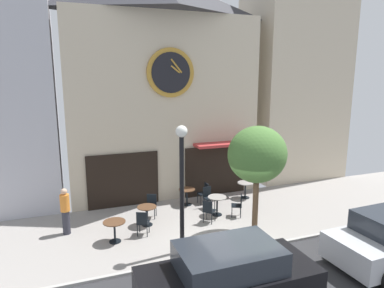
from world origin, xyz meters
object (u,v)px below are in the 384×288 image
object	(u,v)px
street_lamp	(182,190)
cafe_table_near_curb	(187,194)
street_tree	(257,155)
cafe_chair_curbside	(208,196)
cafe_chair_left_end	(143,221)
cafe_chair_near_lamp	(208,210)
cafe_table_leftmost	(114,227)
cafe_table_center_right	(147,212)
pedestrian_orange	(65,211)
parked_car_black	(228,277)
cafe_chair_facing_street	(239,204)
cafe_table_center	(245,187)
cafe_chair_corner	(151,204)
cafe_chair_outer	(205,192)
cafe_table_near_door	(217,202)

from	to	relation	value
street_lamp	cafe_table_near_curb	xyz separation A→B (m)	(1.47, 3.69, -1.55)
street_tree	cafe_chair_curbside	distance (m)	3.64
cafe_table_near_curb	cafe_chair_left_end	size ratio (longest dim) A/B	0.80
street_lamp	street_tree	world-z (taller)	street_lamp
cafe_table_near_curb	cafe_chair_near_lamp	xyz separation A→B (m)	(0.15, -2.00, 0.02)
cafe_chair_left_end	cafe_chair_near_lamp	bearing A→B (deg)	3.97
cafe_table_leftmost	cafe_chair_near_lamp	size ratio (longest dim) A/B	0.83
cafe_table_center_right	pedestrian_orange	distance (m)	2.85
cafe_table_leftmost	parked_car_black	world-z (taller)	parked_car_black
cafe_chair_curbside	cafe_chair_facing_street	world-z (taller)	same
cafe_table_center	cafe_chair_corner	distance (m)	4.54
street_lamp	cafe_table_leftmost	world-z (taller)	street_lamp
cafe_table_center	parked_car_black	bearing A→B (deg)	-122.33
cafe_table_near_curb	cafe_chair_near_lamp	size ratio (longest dim) A/B	0.80
cafe_chair_outer	pedestrian_orange	world-z (taller)	pedestrian_orange
cafe_chair_near_lamp	cafe_chair_facing_street	world-z (taller)	same
cafe_table_leftmost	cafe_table_near_door	bearing A→B (deg)	11.63
cafe_table_center_right	cafe_chair_near_lamp	world-z (taller)	cafe_chair_near_lamp
cafe_table_near_door	pedestrian_orange	size ratio (longest dim) A/B	0.46
cafe_chair_curbside	cafe_chair_outer	xyz separation A→B (m)	(0.06, 0.54, 0.00)
cafe_table_near_door	pedestrian_orange	distance (m)	5.67
cafe_table_near_door	cafe_chair_near_lamp	world-z (taller)	cafe_chair_near_lamp
cafe_chair_near_lamp	cafe_chair_left_end	distance (m)	2.56
street_tree	parked_car_black	distance (m)	4.60
cafe_table_near_door	cafe_table_leftmost	bearing A→B (deg)	-168.37
street_lamp	cafe_chair_corner	size ratio (longest dim) A/B	4.50
cafe_table_near_door	cafe_chair_outer	distance (m)	1.36
street_tree	cafe_table_leftmost	world-z (taller)	street_tree
cafe_chair_outer	street_tree	bearing A→B (deg)	-80.34
cafe_chair_near_lamp	cafe_chair_facing_street	distance (m)	1.35
cafe_table_center	cafe_chair_corner	size ratio (longest dim) A/B	0.82
cafe_table_near_curb	cafe_chair_corner	world-z (taller)	cafe_chair_corner
cafe_table_center_right	cafe_table_near_door	size ratio (longest dim) A/B	0.96
cafe_chair_outer	cafe_table_center	bearing A→B (deg)	-1.18
cafe_chair_corner	pedestrian_orange	size ratio (longest dim) A/B	0.54
cafe_table_center	cafe_chair_left_end	bearing A→B (deg)	-158.35
cafe_table_center_right	cafe_table_near_curb	bearing A→B (deg)	33.88
cafe_chair_outer	pedestrian_orange	xyz separation A→B (m)	(-5.67, -1.01, 0.33)
cafe_table_near_door	street_lamp	bearing A→B (deg)	-134.80
street_tree	pedestrian_orange	bearing A→B (deg)	160.00
cafe_chair_outer	cafe_chair_left_end	xyz separation A→B (m)	(-3.19, -2.10, 0.00)
cafe_table_center	cafe_chair_left_end	xyz separation A→B (m)	(-5.18, -2.06, 0.00)
cafe_table_center_right	cafe_chair_near_lamp	xyz separation A→B (m)	(2.22, -0.61, 0.01)
cafe_table_leftmost	cafe_chair_left_end	distance (m)	0.98
street_lamp	cafe_table_center_right	distance (m)	2.83
cafe_table_center	parked_car_black	world-z (taller)	parked_car_black
cafe_table_center_right	pedestrian_orange	bearing A→B (deg)	173.87
cafe_chair_near_lamp	parked_car_black	xyz separation A→B (m)	(-1.42, -4.52, 0.23)
cafe_chair_near_lamp	cafe_chair_left_end	world-z (taller)	same
cafe_table_center	pedestrian_orange	xyz separation A→B (m)	(-7.66, -0.97, 0.34)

